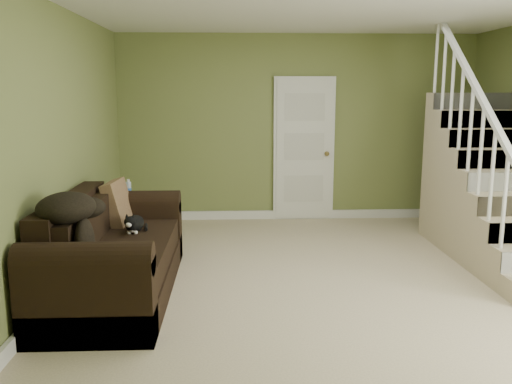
{
  "coord_description": "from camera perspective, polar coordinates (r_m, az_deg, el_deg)",
  "views": [
    {
      "loc": [
        -0.91,
        -4.89,
        1.83
      ],
      "look_at": [
        -0.69,
        0.15,
        0.88
      ],
      "focal_mm": 38.0,
      "sensor_mm": 36.0,
      "label": 1
    }
  ],
  "objects": [
    {
      "name": "floor",
      "position": [
        5.3,
        7.65,
        -9.61
      ],
      "size": [
        5.0,
        5.5,
        0.01
      ],
      "primitive_type": "cube",
      "color": "tan",
      "rests_on": "ground"
    },
    {
      "name": "ceiling",
      "position": [
        5.04,
        8.42,
        19.36
      ],
      "size": [
        5.0,
        5.5,
        0.01
      ],
      "primitive_type": "cube",
      "color": "white",
      "rests_on": "wall_back"
    },
    {
      "name": "wall_back",
      "position": [
        7.72,
        4.31,
        6.69
      ],
      "size": [
        5.0,
        0.04,
        2.6
      ],
      "primitive_type": "cube",
      "color": "olive",
      "rests_on": "floor"
    },
    {
      "name": "wall_front",
      "position": [
        2.39,
        19.99,
        -2.74
      ],
      "size": [
        5.0,
        0.04,
        2.6
      ],
      "primitive_type": "cube",
      "color": "olive",
      "rests_on": "floor"
    },
    {
      "name": "wall_left",
      "position": [
        5.17,
        -20.44,
        4.13
      ],
      "size": [
        0.04,
        5.5,
        2.6
      ],
      "primitive_type": "cube",
      "color": "olive",
      "rests_on": "floor"
    },
    {
      "name": "baseboard_back",
      "position": [
        7.87,
        4.21,
        -2.37
      ],
      "size": [
        5.0,
        0.04,
        0.12
      ],
      "primitive_type": "cube",
      "color": "white",
      "rests_on": "floor"
    },
    {
      "name": "baseboard_left",
      "position": [
        5.43,
        -19.29,
        -8.96
      ],
      "size": [
        0.04,
        5.5,
        0.12
      ],
      "primitive_type": "cube",
      "color": "white",
      "rests_on": "floor"
    },
    {
      "name": "door",
      "position": [
        7.71,
        5.07,
        4.48
      ],
      "size": [
        0.86,
        0.12,
        2.02
      ],
      "color": "white",
      "rests_on": "floor"
    },
    {
      "name": "staircase",
      "position": [
        6.65,
        23.47,
        -0.53
      ],
      "size": [
        1.0,
        2.51,
        2.82
      ],
      "color": "tan",
      "rests_on": "floor"
    },
    {
      "name": "sofa",
      "position": [
        5.11,
        -15.04,
        -6.65
      ],
      "size": [
        0.98,
        2.27,
        0.9
      ],
      "color": "black",
      "rests_on": "floor"
    },
    {
      "name": "side_table",
      "position": [
        6.77,
        -13.65,
        -2.85
      ],
      "size": [
        0.55,
        0.55,
        0.78
      ],
      "rotation": [
        0.0,
        0.0,
        0.23
      ],
      "color": "black",
      "rests_on": "floor"
    },
    {
      "name": "cat",
      "position": [
        5.33,
        -12.68,
        -3.28
      ],
      "size": [
        0.21,
        0.44,
        0.21
      ],
      "rotation": [
        0.0,
        0.0,
        -0.11
      ],
      "color": "black",
      "rests_on": "sofa"
    },
    {
      "name": "banana",
      "position": [
        4.76,
        -13.07,
        -5.68
      ],
      "size": [
        0.12,
        0.2,
        0.05
      ],
      "primitive_type": "ellipsoid",
      "rotation": [
        0.0,
        0.0,
        0.35
      ],
      "color": "yellow",
      "rests_on": "sofa"
    },
    {
      "name": "throw_pillow",
      "position": [
        5.72,
        -14.27,
        -1.25
      ],
      "size": [
        0.27,
        0.5,
        0.5
      ],
      "primitive_type": "cube",
      "rotation": [
        0.0,
        -0.24,
        -0.08
      ],
      "color": "brown",
      "rests_on": "sofa"
    },
    {
      "name": "throw_blanket",
      "position": [
        4.47,
        -19.35,
        -1.58
      ],
      "size": [
        0.51,
        0.63,
        0.24
      ],
      "primitive_type": "ellipsoid",
      "rotation": [
        0.0,
        0.0,
        -0.13
      ],
      "color": "black",
      "rests_on": "sofa"
    }
  ]
}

